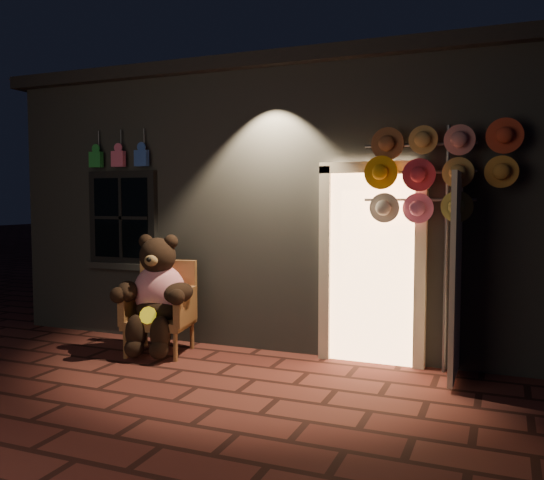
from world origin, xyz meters
The scene contains 5 objects.
ground centered at (0.00, 0.00, 0.00)m, with size 60.00×60.00×0.00m, color #592722.
shop_building centered at (0.00, 3.99, 1.74)m, with size 7.30×5.95×3.51m.
wicker_armchair centered at (-1.02, 0.98, 0.53)m, with size 0.83×0.78×1.06m.
teddy_bear centered at (-1.00, 0.84, 0.71)m, with size 0.96×0.83×1.35m.
hat_rack centered at (2.01, 1.28, 2.06)m, with size 1.50×0.22×2.55m.
Camera 1 is at (2.69, -4.70, 1.78)m, focal length 38.00 mm.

